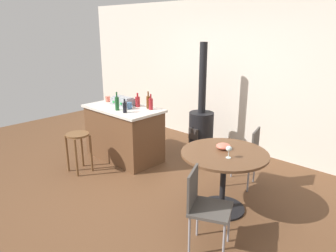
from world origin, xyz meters
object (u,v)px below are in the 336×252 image
(folding_chair_far, at_px, (204,204))
(bottle_1, at_px, (117,103))
(wood_stove, at_px, (201,126))
(wine_glass, at_px, (229,149))
(cup_0, at_px, (116,98))
(cup_2, at_px, (130,106))
(wooden_stool, at_px, (78,143))
(bottle_4, at_px, (148,102))
(serving_bowl, at_px, (223,146))
(dining_table, at_px, (224,166))
(cup_1, at_px, (108,99))
(bottle_0, at_px, (151,104))
(bottle_3, at_px, (138,101))
(folding_chair_near, at_px, (246,152))
(kitchen_island, at_px, (124,133))
(bottle_2, at_px, (125,107))
(toolbox, at_px, (123,101))

(folding_chair_far, relative_size, bottle_1, 2.88)
(wood_stove, xyz_separation_m, wine_glass, (1.49, -1.45, 0.37))
(cup_0, height_order, cup_2, cup_2)
(wooden_stool, distance_m, wood_stove, 2.15)
(bottle_4, distance_m, cup_0, 0.86)
(serving_bowl, bearing_deg, bottle_1, -178.84)
(cup_2, bearing_deg, wine_glass, -9.12)
(wooden_stool, relative_size, cup_0, 5.89)
(dining_table, xyz_separation_m, cup_1, (-2.71, 0.31, 0.37))
(bottle_1, xyz_separation_m, cup_0, (-0.57, 0.42, -0.07))
(folding_chair_far, distance_m, bottle_1, 2.55)
(wooden_stool, relative_size, bottle_0, 2.45)
(cup_2, bearing_deg, bottle_3, 94.82)
(cup_0, bearing_deg, serving_bowl, -8.34)
(folding_chair_near, height_order, bottle_0, bottle_0)
(kitchen_island, height_order, cup_1, cup_1)
(kitchen_island, distance_m, cup_0, 0.74)
(bottle_3, distance_m, cup_2, 0.20)
(dining_table, height_order, bottle_4, bottle_4)
(folding_chair_near, relative_size, bottle_0, 3.35)
(bottle_2, bearing_deg, serving_bowl, 1.91)
(folding_chair_far, distance_m, bottle_4, 2.46)
(bottle_1, distance_m, cup_1, 0.67)
(cup_0, height_order, cup_1, cup_1)
(toolbox, xyz_separation_m, bottle_3, (0.27, 0.09, 0.02))
(wooden_stool, height_order, cup_2, cup_2)
(kitchen_island, xyz_separation_m, toolbox, (-0.12, 0.11, 0.52))
(wood_stove, distance_m, wine_glass, 2.11)
(wooden_stool, xyz_separation_m, dining_table, (2.27, 0.61, 0.12))
(cup_2, distance_m, wine_glass, 2.17)
(folding_chair_near, distance_m, wood_stove, 1.38)
(bottle_1, bearing_deg, cup_0, 143.69)
(kitchen_island, relative_size, wine_glass, 9.44)
(bottle_0, bearing_deg, wood_stove, 68.30)
(cup_2, bearing_deg, wood_stove, 59.66)
(bottle_1, distance_m, bottle_2, 0.22)
(folding_chair_near, distance_m, bottle_0, 1.71)
(cup_0, relative_size, wine_glass, 0.74)
(folding_chair_far, relative_size, bottle_3, 3.64)
(folding_chair_near, height_order, bottle_1, bottle_1)
(wooden_stool, distance_m, cup_1, 1.13)
(bottle_4, distance_m, wine_glass, 2.03)
(wooden_stool, bearing_deg, cup_0, 110.46)
(folding_chair_near, bearing_deg, bottle_2, -157.54)
(dining_table, distance_m, serving_bowl, 0.24)
(cup_2, bearing_deg, folding_chair_near, 15.30)
(toolbox, distance_m, cup_2, 0.31)
(dining_table, height_order, bottle_1, bottle_1)
(bottle_2, distance_m, wine_glass, 2.01)
(wooden_stool, distance_m, cup_2, 1.01)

